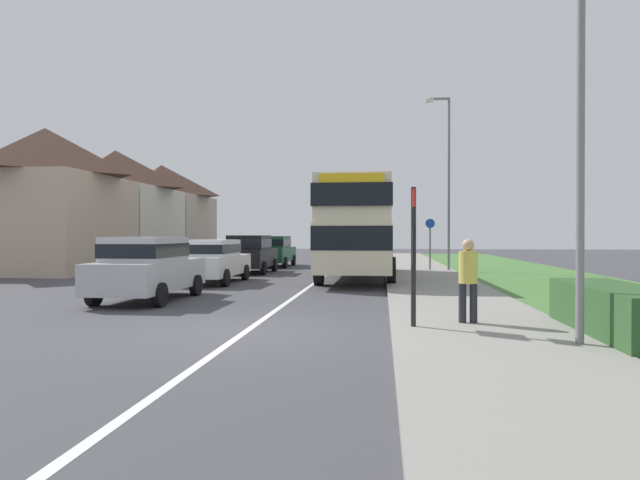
# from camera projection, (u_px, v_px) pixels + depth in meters

# --- Properties ---
(ground_plane) EXTENTS (120.00, 120.00, 0.00)m
(ground_plane) POSITION_uv_depth(u_px,v_px,m) (246.00, 332.00, 9.84)
(ground_plane) COLOR #424247
(lane_marking_centre) EXTENTS (0.14, 60.00, 0.01)m
(lane_marking_centre) POSITION_uv_depth(u_px,v_px,m) (307.00, 288.00, 17.79)
(lane_marking_centre) COLOR silver
(lane_marking_centre) RESTS_ON ground_plane
(pavement_near_side) EXTENTS (3.20, 68.00, 0.12)m
(pavement_near_side) POSITION_uv_depth(u_px,v_px,m) (445.00, 295.00, 15.32)
(pavement_near_side) COLOR gray
(pavement_near_side) RESTS_ON ground_plane
(grass_verge_seaward) EXTENTS (6.00, 68.00, 0.08)m
(grass_verge_seaward) POSITION_uv_depth(u_px,v_px,m) (606.00, 298.00, 14.84)
(grass_verge_seaward) COLOR #477538
(grass_verge_seaward) RESTS_ON ground_plane
(roadside_hedge) EXTENTS (1.10, 3.58, 0.90)m
(roadside_hedge) POSITION_uv_depth(u_px,v_px,m) (617.00, 314.00, 8.98)
(roadside_hedge) COLOR #2D5128
(roadside_hedge) RESTS_ON ground_plane
(double_decker_bus) EXTENTS (2.80, 9.64, 3.70)m
(double_decker_bus) POSITION_uv_depth(u_px,v_px,m) (358.00, 225.00, 21.45)
(double_decker_bus) COLOR beige
(double_decker_bus) RESTS_ON ground_plane
(parked_car_silver) EXTENTS (1.88, 4.16, 1.70)m
(parked_car_silver) POSITION_uv_depth(u_px,v_px,m) (148.00, 266.00, 14.46)
(parked_car_silver) COLOR #B7B7BC
(parked_car_silver) RESTS_ON ground_plane
(parked_car_white) EXTENTS (1.94, 4.37, 1.57)m
(parked_car_white) POSITION_uv_depth(u_px,v_px,m) (212.00, 259.00, 19.80)
(parked_car_white) COLOR silver
(parked_car_white) RESTS_ON ground_plane
(parked_car_black) EXTENTS (1.96, 3.95, 1.74)m
(parked_car_black) POSITION_uv_depth(u_px,v_px,m) (250.00, 253.00, 25.09)
(parked_car_black) COLOR black
(parked_car_black) RESTS_ON ground_plane
(parked_car_dark_green) EXTENTS (1.92, 4.47, 1.69)m
(parked_car_dark_green) POSITION_uv_depth(u_px,v_px,m) (274.00, 250.00, 30.19)
(parked_car_dark_green) COLOR #19472D
(parked_car_dark_green) RESTS_ON ground_plane
(pedestrian_at_stop) EXTENTS (0.34, 0.34, 1.67)m
(pedestrian_at_stop) POSITION_uv_depth(u_px,v_px,m) (468.00, 277.00, 10.09)
(pedestrian_at_stop) COLOR #23232D
(pedestrian_at_stop) RESTS_ON ground_plane
(bus_stop_sign) EXTENTS (0.09, 0.52, 2.60)m
(bus_stop_sign) POSITION_uv_depth(u_px,v_px,m) (413.00, 247.00, 9.70)
(bus_stop_sign) COLOR black
(bus_stop_sign) RESTS_ON ground_plane
(cycle_route_sign) EXTENTS (0.44, 0.08, 2.52)m
(cycle_route_sign) POSITION_uv_depth(u_px,v_px,m) (430.00, 242.00, 25.71)
(cycle_route_sign) COLOR slate
(cycle_route_sign) RESTS_ON ground_plane
(street_lamp_near) EXTENTS (1.14, 0.20, 8.05)m
(street_lamp_near) POSITION_uv_depth(u_px,v_px,m) (574.00, 44.00, 8.11)
(street_lamp_near) COLOR slate
(street_lamp_near) RESTS_ON ground_plane
(street_lamp_mid) EXTENTS (1.14, 0.20, 8.19)m
(street_lamp_mid) POSITION_uv_depth(u_px,v_px,m) (447.00, 173.00, 25.53)
(street_lamp_mid) COLOR slate
(street_lamp_mid) RESTS_ON ground_plane
(house_terrace_far_side) EXTENTS (6.08, 20.06, 6.74)m
(house_terrace_far_side) POSITION_uv_depth(u_px,v_px,m) (115.00, 208.00, 32.09)
(house_terrace_far_side) COLOR #C1A88E
(house_terrace_far_side) RESTS_ON ground_plane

